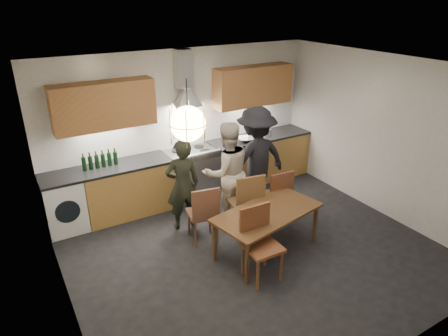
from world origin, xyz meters
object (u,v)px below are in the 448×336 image
person_left (183,185)px  stock_pot (266,133)px  chair_front (259,238)px  person_right (256,159)px  mixing_bowl (245,139)px  wine_bottles (100,159)px  chair_back_left (204,211)px  person_mid (227,172)px  dining_table (267,216)px

person_left → stock_pot: (2.18, 0.83, 0.22)m
chair_front → person_left: person_left is taller
person_right → mixing_bowl: person_right is taller
person_right → stock_pot: size_ratio=10.35×
wine_bottles → chair_front: bearing=-62.2°
person_left → wine_bottles: 1.39m
chair_back_left → person_left: size_ratio=0.63×
person_right → wine_bottles: size_ratio=3.21×
person_right → person_left: bearing=-2.4°
person_right → stock_pot: 1.22m
person_mid → stock_pot: (1.46, 0.95, 0.13)m
mixing_bowl → wine_bottles: (-2.64, 0.16, 0.10)m
person_left → stock_pot: size_ratio=8.54×
dining_table → stock_pot: bearing=43.6°
person_left → mixing_bowl: bearing=-145.9°
mixing_bowl → stock_pot: 0.53m
dining_table → person_left: 1.41m
chair_front → person_right: size_ratio=0.55×
person_right → stock_pot: (0.85, 0.87, 0.07)m
chair_back_left → person_mid: (0.64, 0.43, 0.30)m
chair_front → mixing_bowl: (1.32, 2.34, 0.38)m
chair_front → stock_pot: size_ratio=5.68×
dining_table → wine_bottles: size_ratio=2.99×
chair_front → person_right: 1.85m
chair_back_left → person_left: 0.60m
person_mid → wine_bottles: person_mid is taller
person_left → person_mid: person_mid is taller
chair_front → mixing_bowl: 2.71m
dining_table → person_left: size_ratio=1.13×
person_mid → mixing_bowl: size_ratio=5.45×
stock_pot → wine_bottles: size_ratio=0.31×
person_mid → person_right: 0.62m
person_left → chair_front: bearing=110.9°
person_mid → stock_pot: 1.75m
dining_table → stock_pot: (1.44, 2.03, 0.38)m
person_left → person_right: 1.33m
person_mid → stock_pot: bearing=-142.0°
dining_table → wine_bottles: wine_bottles is taller
dining_table → chair_back_left: bearing=124.7°
dining_table → chair_front: bearing=-148.9°
stock_pot → person_left: bearing=-159.1°
person_mid → dining_table: bearing=96.0°
mixing_bowl → wine_bottles: wine_bottles is taller
dining_table → mixing_bowl: mixing_bowl is taller
person_left → person_mid: 0.73m
person_right → person_mid: bearing=7.3°
chair_front → stock_pot: (1.85, 2.39, 0.40)m
chair_front → wine_bottles: size_ratio=1.76×
dining_table → person_mid: (-0.02, 1.07, 0.25)m
person_mid → wine_bottles: size_ratio=2.98×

